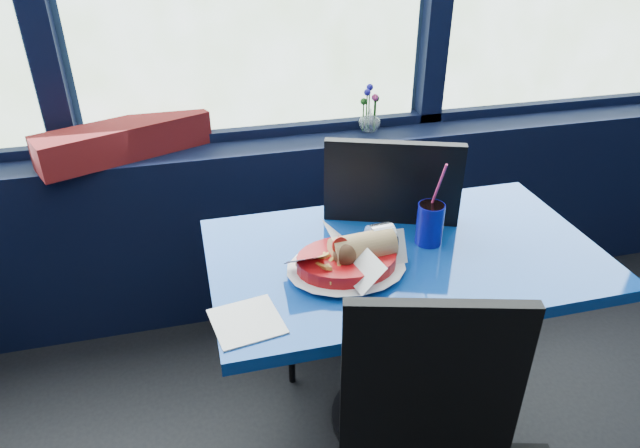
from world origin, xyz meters
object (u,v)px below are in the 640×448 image
Objects in this scene: chair_near_back at (364,243)px; soda_cup at (430,223)px; food_basket at (349,259)px; near_table at (401,299)px; ketchup_bottle at (447,191)px; planter_box at (125,140)px; flower_vase at (370,117)px.

chair_near_back is 3.64× the size of soda_cup.
food_basket is at bearing 85.48° from chair_near_back.
soda_cup is at bearing 20.39° from near_table.
soda_cup is (-0.12, -0.13, -0.03)m from ketchup_bottle.
chair_near_back is 1.55× the size of planter_box.
planter_box reaches higher than food_basket.
planter_box is 1.78× the size of food_basket.
chair_near_back is 1.02m from planter_box.
chair_near_back reaches higher than ketchup_bottle.
soda_cup reaches higher than flower_vase.
near_table is 5.85× the size of flower_vase.
soda_cup is at bearing 132.84° from chair_near_back.
chair_near_back reaches higher than flower_vase.
food_basket reaches higher than near_table.
flower_vase is at bearing 84.25° from soda_cup.
chair_near_back is at bearing 84.39° from food_basket.
food_basket is at bearing -151.36° from ketchup_bottle.
ketchup_bottle is at bearing 167.46° from chair_near_back.
planter_box is 2.86× the size of ketchup_bottle.
chair_near_back is 0.38m from ketchup_bottle.
flower_vase is 0.85m from soda_cup.
food_basket is at bearing -162.60° from soda_cup.
soda_cup is at bearing 36.85° from food_basket.
ketchup_bottle is at bearing 38.56° from near_table.
soda_cup reaches higher than near_table.
ketchup_bottle is at bearing 48.09° from food_basket.
flower_vase reaches higher than planter_box.
chair_near_back reaches higher than near_table.
flower_vase reaches higher than near_table.
planter_box is at bearing -178.88° from flower_vase.
ketchup_bottle is (0.41, 0.22, 0.06)m from food_basket.
chair_near_back is 5.04× the size of flower_vase.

